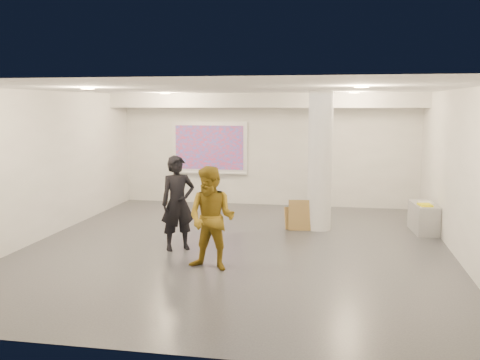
% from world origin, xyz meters
% --- Properties ---
extents(floor, '(8.00, 9.00, 0.01)m').
position_xyz_m(floor, '(0.00, 0.00, 0.00)').
color(floor, '#393B41').
rests_on(floor, ground).
extents(ceiling, '(8.00, 9.00, 0.01)m').
position_xyz_m(ceiling, '(0.00, 0.00, 3.00)').
color(ceiling, white).
rests_on(ceiling, floor).
extents(wall_back, '(8.00, 0.01, 3.00)m').
position_xyz_m(wall_back, '(0.00, 4.50, 1.50)').
color(wall_back, silver).
rests_on(wall_back, floor).
extents(wall_front, '(8.00, 0.01, 3.00)m').
position_xyz_m(wall_front, '(0.00, -4.50, 1.50)').
color(wall_front, silver).
rests_on(wall_front, floor).
extents(wall_left, '(0.01, 9.00, 3.00)m').
position_xyz_m(wall_left, '(-4.00, 0.00, 1.50)').
color(wall_left, silver).
rests_on(wall_left, floor).
extents(wall_right, '(0.01, 9.00, 3.00)m').
position_xyz_m(wall_right, '(4.00, 0.00, 1.50)').
color(wall_right, silver).
rests_on(wall_right, floor).
extents(soffit_band, '(8.00, 1.10, 0.36)m').
position_xyz_m(soffit_band, '(0.00, 3.95, 2.82)').
color(soffit_band, silver).
rests_on(soffit_band, ceiling).
extents(downlight_nw, '(0.22, 0.22, 0.02)m').
position_xyz_m(downlight_nw, '(-2.20, 2.50, 2.98)').
color(downlight_nw, '#FFD391').
rests_on(downlight_nw, ceiling).
extents(downlight_ne, '(0.22, 0.22, 0.02)m').
position_xyz_m(downlight_ne, '(2.20, 2.50, 2.98)').
color(downlight_ne, '#FFD391').
rests_on(downlight_ne, ceiling).
extents(downlight_sw, '(0.22, 0.22, 0.02)m').
position_xyz_m(downlight_sw, '(-2.20, -1.50, 2.98)').
color(downlight_sw, '#FFD391').
rests_on(downlight_sw, ceiling).
extents(downlight_se, '(0.22, 0.22, 0.02)m').
position_xyz_m(downlight_se, '(2.20, -1.50, 2.98)').
color(downlight_se, '#FFD391').
rests_on(downlight_se, ceiling).
extents(column, '(0.52, 0.52, 3.00)m').
position_xyz_m(column, '(1.50, 1.80, 1.50)').
color(column, silver).
rests_on(column, floor).
extents(projection_screen, '(2.10, 0.13, 1.42)m').
position_xyz_m(projection_screen, '(-1.60, 4.45, 1.53)').
color(projection_screen, white).
rests_on(projection_screen, wall_back).
extents(credenza, '(0.54, 1.10, 0.62)m').
position_xyz_m(credenza, '(3.72, 1.95, 0.31)').
color(credenza, gray).
rests_on(credenza, floor).
extents(papers_stack, '(0.35, 0.40, 0.02)m').
position_xyz_m(papers_stack, '(3.77, 2.01, 0.63)').
color(papers_stack, silver).
rests_on(papers_stack, credenza).
extents(postit_pad, '(0.29, 0.37, 0.03)m').
position_xyz_m(postit_pad, '(3.70, 1.70, 0.64)').
color(postit_pad, '#F5EB0D').
rests_on(postit_pad, credenza).
extents(cardboard_back, '(0.62, 0.19, 0.67)m').
position_xyz_m(cardboard_back, '(1.16, 1.63, 0.33)').
color(cardboard_back, olive).
rests_on(cardboard_back, floor).
extents(cardboard_front, '(0.48, 0.32, 0.49)m').
position_xyz_m(cardboard_front, '(0.98, 1.75, 0.25)').
color(cardboard_front, olive).
rests_on(cardboard_front, floor).
extents(woman, '(0.78, 0.71, 1.78)m').
position_xyz_m(woman, '(-1.04, -0.35, 0.89)').
color(woman, black).
rests_on(woman, floor).
extents(man, '(0.94, 0.80, 1.72)m').
position_xyz_m(man, '(-0.14, -1.42, 0.86)').
color(man, olive).
rests_on(man, floor).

